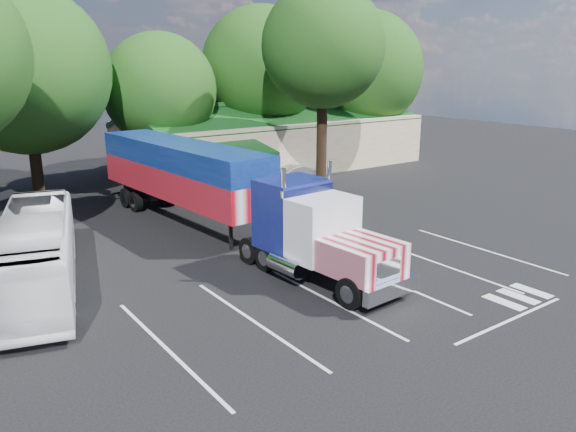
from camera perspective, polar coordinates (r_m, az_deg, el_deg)
ground at (r=25.68m, az=-4.59°, el=-4.05°), size 120.00×120.00×0.00m
event_hall at (r=47.05m, az=-1.70°, el=7.71°), size 24.20×14.12×5.55m
tree_row_c at (r=37.69m, az=-25.18°, el=13.27°), size 10.00×10.00×13.05m
tree_row_d at (r=41.69m, az=-12.89°, el=12.38°), size 8.00×8.00×10.60m
tree_row_e at (r=46.37m, az=-2.68°, el=14.87°), size 9.60×9.60×12.90m
tree_row_f at (r=51.67m, az=7.70°, el=14.49°), size 10.40×10.40×13.00m
tree_near_right at (r=37.83m, az=3.59°, el=16.81°), size 8.00×8.00×13.50m
semi_truck at (r=28.55m, az=-7.92°, el=3.26°), size 4.37×22.01×4.58m
woman at (r=23.85m, az=2.59°, el=-3.43°), size 0.61×0.72×1.68m
bicycle at (r=29.68m, az=-0.24°, el=-0.46°), size 0.56×1.56×0.82m
tour_bus at (r=23.44m, az=-24.18°, el=-3.44°), size 5.39×11.14×3.02m
silver_sedan at (r=41.37m, az=1.16°, el=4.39°), size 3.72×1.33×1.22m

